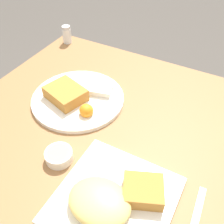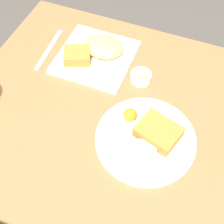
{
  "view_description": "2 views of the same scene",
  "coord_description": "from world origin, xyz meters",
  "px_view_note": "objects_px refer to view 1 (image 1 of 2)",
  "views": [
    {
      "loc": [
        0.26,
        -0.47,
        1.33
      ],
      "look_at": [
        -0.01,
        0.02,
        0.8
      ],
      "focal_mm": 42.0,
      "sensor_mm": 36.0,
      "label": 1
    },
    {
      "loc": [
        -0.24,
        0.54,
        1.58
      ],
      "look_at": [
        -0.03,
        0.02,
        0.77
      ],
      "focal_mm": 50.0,
      "sensor_mm": 36.0,
      "label": 2
    }
  ],
  "objects_px": {
    "sauce_ramekin": "(59,155)",
    "plate_oval_far": "(77,97)",
    "salt_shaker": "(67,36)",
    "plate_square_near": "(113,199)"
  },
  "relations": [
    {
      "from": "plate_square_near",
      "to": "salt_shaker",
      "type": "xyz_separation_m",
      "value": [
        -0.54,
        0.58,
        0.01
      ]
    },
    {
      "from": "plate_oval_far",
      "to": "sauce_ramekin",
      "type": "distance_m",
      "value": 0.24
    },
    {
      "from": "plate_oval_far",
      "to": "salt_shaker",
      "type": "xyz_separation_m",
      "value": [
        -0.26,
        0.31,
        0.02
      ]
    },
    {
      "from": "plate_oval_far",
      "to": "sauce_ramekin",
      "type": "bearing_deg",
      "value": -67.15
    },
    {
      "from": "sauce_ramekin",
      "to": "plate_oval_far",
      "type": "bearing_deg",
      "value": 112.85
    },
    {
      "from": "plate_square_near",
      "to": "plate_oval_far",
      "type": "height_order",
      "value": "plate_square_near"
    },
    {
      "from": "salt_shaker",
      "to": "plate_oval_far",
      "type": "bearing_deg",
      "value": -50.14
    },
    {
      "from": "sauce_ramekin",
      "to": "salt_shaker",
      "type": "distance_m",
      "value": 0.64
    },
    {
      "from": "plate_oval_far",
      "to": "sauce_ramekin",
      "type": "xyz_separation_m",
      "value": [
        0.09,
        -0.22,
        0.0
      ]
    },
    {
      "from": "sauce_ramekin",
      "to": "salt_shaker",
      "type": "xyz_separation_m",
      "value": [
        -0.35,
        0.53,
        0.02
      ]
    }
  ]
}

